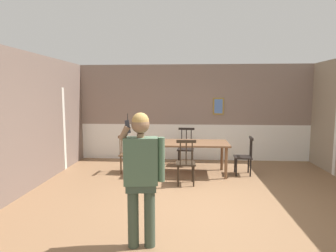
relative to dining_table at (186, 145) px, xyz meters
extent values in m
plane|color=#846042|center=(0.22, -1.74, -0.70)|extent=(7.46, 7.46, 0.00)
cube|color=gray|center=(0.22, 1.55, 1.22)|extent=(6.78, 0.12, 1.73)
cube|color=white|center=(0.22, 1.56, -0.17)|extent=(6.78, 0.14, 1.05)
cube|color=white|center=(0.22, 1.53, 0.35)|extent=(6.78, 0.05, 0.06)
cube|color=olive|center=(0.92, 1.47, 0.89)|extent=(0.31, 0.03, 0.49)
cube|color=#557AC0|center=(0.92, 1.46, 0.89)|extent=(0.23, 0.01, 0.41)
cube|color=#756056|center=(-3.18, -1.74, 0.69)|extent=(0.12, 6.59, 2.78)
cube|color=silver|center=(-3.14, 0.21, 0.35)|extent=(0.06, 0.12, 2.10)
cube|color=brown|center=(0.00, 0.00, 0.06)|extent=(2.05, 0.98, 0.04)
cylinder|color=brown|center=(-0.92, -0.39, -0.33)|extent=(0.07, 0.07, 0.74)
cylinder|color=brown|center=(0.93, -0.38, -0.33)|extent=(0.07, 0.07, 0.74)
cylinder|color=brown|center=(-0.93, 0.38, -0.33)|extent=(0.07, 0.07, 0.74)
cylinder|color=brown|center=(0.92, 0.39, -0.33)|extent=(0.07, 0.07, 0.74)
cube|color=#513823|center=(-1.37, -0.01, -0.24)|extent=(0.49, 0.49, 0.03)
cube|color=#513823|center=(-1.58, 0.01, 0.22)|extent=(0.08, 0.45, 0.06)
cylinder|color=#513823|center=(-1.57, 0.14, 0.01)|extent=(0.02, 0.02, 0.48)
cylinder|color=#513823|center=(-1.58, 0.01, 0.01)|extent=(0.02, 0.02, 0.48)
cylinder|color=#513823|center=(-1.59, -0.13, 0.01)|extent=(0.02, 0.02, 0.48)
cylinder|color=#513823|center=(-1.18, 0.16, -0.48)|extent=(0.04, 0.04, 0.44)
cylinder|color=#513823|center=(-1.21, -0.20, -0.48)|extent=(0.04, 0.04, 0.44)
cylinder|color=#513823|center=(-1.54, 0.19, -0.48)|extent=(0.04, 0.04, 0.44)
cylinder|color=#513823|center=(-1.57, -0.17, -0.48)|extent=(0.04, 0.04, 0.44)
cube|color=black|center=(1.37, 0.01, -0.27)|extent=(0.43, 0.43, 0.03)
cube|color=black|center=(1.56, 0.00, 0.19)|extent=(0.06, 0.41, 0.06)
cylinder|color=black|center=(1.55, -0.13, -0.02)|extent=(0.02, 0.02, 0.48)
cylinder|color=black|center=(1.56, 0.00, -0.02)|extent=(0.02, 0.02, 0.48)
cylinder|color=black|center=(1.57, 0.12, -0.02)|extent=(0.02, 0.02, 0.48)
cylinder|color=black|center=(1.20, -0.15, -0.49)|extent=(0.04, 0.04, 0.41)
cylinder|color=black|center=(1.22, 0.18, -0.49)|extent=(0.04, 0.04, 0.41)
cylinder|color=black|center=(1.53, -0.17, -0.49)|extent=(0.04, 0.04, 0.41)
cylinder|color=black|center=(1.55, 0.16, -0.49)|extent=(0.04, 0.04, 0.41)
cube|color=#2D2319|center=(0.00, -0.83, -0.24)|extent=(0.43, 0.43, 0.03)
cube|color=#2D2319|center=(0.02, -1.02, 0.27)|extent=(0.41, 0.06, 0.06)
cylinder|color=#2D2319|center=(-0.11, -1.03, 0.04)|extent=(0.02, 0.02, 0.52)
cylinder|color=#2D2319|center=(0.02, -1.02, 0.04)|extent=(0.02, 0.02, 0.52)
cylinder|color=#2D2319|center=(0.14, -1.01, 0.04)|extent=(0.02, 0.02, 0.52)
cylinder|color=#2D2319|center=(-0.17, -0.68, -0.47)|extent=(0.04, 0.04, 0.44)
cylinder|color=#2D2319|center=(0.16, -0.66, -0.47)|extent=(0.04, 0.04, 0.44)
cylinder|color=#2D2319|center=(-0.15, -1.01, -0.47)|extent=(0.04, 0.04, 0.44)
cylinder|color=#2D2319|center=(0.18, -0.99, -0.47)|extent=(0.04, 0.04, 0.44)
cube|color=black|center=(0.00, 0.83, -0.26)|extent=(0.47, 0.47, 0.03)
cube|color=black|center=(0.01, 1.03, 0.28)|extent=(0.44, 0.07, 0.06)
cylinder|color=black|center=(0.14, 1.02, 0.03)|extent=(0.02, 0.02, 0.55)
cylinder|color=black|center=(0.01, 1.03, 0.03)|extent=(0.02, 0.02, 0.55)
cylinder|color=black|center=(-0.12, 1.05, 0.03)|extent=(0.02, 0.02, 0.55)
cylinder|color=black|center=(0.16, 0.64, -0.48)|extent=(0.04, 0.04, 0.42)
cylinder|color=black|center=(-0.19, 0.67, -0.48)|extent=(0.04, 0.04, 0.42)
cylinder|color=black|center=(0.19, 1.00, -0.48)|extent=(0.04, 0.04, 0.42)
cylinder|color=black|center=(-0.17, 1.02, -0.48)|extent=(0.04, 0.04, 0.42)
cylinder|color=#3A493A|center=(-0.44, -3.41, -0.28)|extent=(0.14, 0.14, 0.83)
cylinder|color=#3A493A|center=(-0.64, -3.44, -0.28)|extent=(0.14, 0.14, 0.83)
cube|color=#3A493A|center=(-0.54, -3.42, 0.10)|extent=(0.40, 0.26, 0.12)
cube|color=#4C664C|center=(-0.54, -3.42, 0.43)|extent=(0.44, 0.28, 0.59)
cylinder|color=#4C664C|center=(-0.29, -3.39, 0.44)|extent=(0.09, 0.09, 0.56)
cylinder|color=#936B4C|center=(-0.73, -3.46, 0.78)|extent=(0.17, 0.12, 0.20)
cylinder|color=#936B4C|center=(-0.54, -3.42, 0.75)|extent=(0.09, 0.09, 0.05)
sphere|color=#936B4C|center=(-0.54, -3.42, 0.89)|extent=(0.23, 0.23, 0.23)
sphere|color=tan|center=(-0.54, -3.42, 0.92)|extent=(0.21, 0.21, 0.21)
cube|color=#2D2D33|center=(-0.69, -3.47, 0.86)|extent=(0.08, 0.05, 0.17)
cylinder|color=black|center=(-0.69, -3.47, 0.98)|extent=(0.01, 0.01, 0.08)
camera|label=1|loc=(0.04, -6.90, 1.27)|focal=30.77mm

